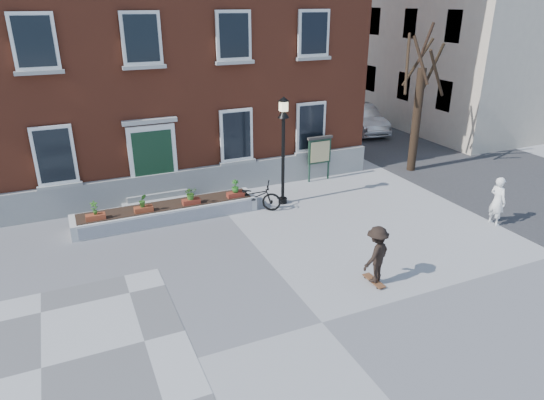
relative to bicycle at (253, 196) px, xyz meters
name	(u,v)px	position (x,y,z in m)	size (l,w,h in m)	color
ground	(322,322)	(-0.99, -6.74, -0.52)	(100.00, 100.00, 0.00)	gray
checker_patch	(41,368)	(-6.99, -5.74, -0.51)	(6.00, 6.00, 0.01)	#5B5B5E
bicycle	(253,196)	(0.00, 0.00, 0.00)	(0.69, 1.97, 1.03)	black
parked_car	(360,118)	(9.71, 7.92, 0.24)	(1.61, 4.61, 1.52)	silver
bystander	(497,201)	(6.93, -4.36, 0.31)	(0.60, 0.40, 1.66)	white
brick_building	(118,17)	(-2.99, 7.24, 5.79)	(18.40, 10.85, 12.60)	brown
planter_assembly	(167,211)	(-2.98, 0.44, -0.21)	(6.20, 1.12, 1.15)	silver
bare_tree	(418,107)	(8.01, 1.27, 2.27)	(1.83, 1.83, 6.16)	black
lamp_post	(283,136)	(1.22, 0.15, 2.02)	(0.40, 0.40, 3.93)	black
notice_board	(320,151)	(3.63, 1.76, 0.75)	(1.10, 0.16, 1.87)	#193225
skateboarder	(376,255)	(1.12, -5.79, 0.33)	(1.16, 0.95, 1.64)	brown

